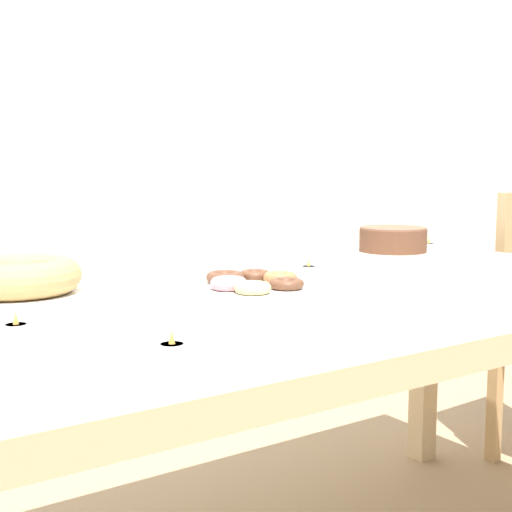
# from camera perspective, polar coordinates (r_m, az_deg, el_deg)

# --- Properties ---
(wall_back) EXTENTS (8.00, 0.10, 2.60)m
(wall_back) POSITION_cam_1_polar(r_m,az_deg,el_deg) (3.02, -15.14, 12.11)
(wall_back) COLOR white
(wall_back) RESTS_ON ground
(dining_table) EXTENTS (1.82, 0.94, 0.76)m
(dining_table) POSITION_cam_1_polar(r_m,az_deg,el_deg) (1.65, 4.07, -5.23)
(dining_table) COLOR silver
(dining_table) RESTS_ON ground
(cake_chocolate_round) EXTENTS (0.30, 0.30, 0.09)m
(cake_chocolate_round) POSITION_cam_1_polar(r_m,az_deg,el_deg) (2.20, 10.90, 1.02)
(cake_chocolate_round) COLOR white
(cake_chocolate_round) RESTS_ON dining_table
(cake_golden_bundt) EXTENTS (0.30, 0.30, 0.08)m
(cake_golden_bundt) POSITION_cam_1_polar(r_m,az_deg,el_deg) (1.53, -18.51, -1.82)
(cake_golden_bundt) COLOR white
(cake_golden_bundt) RESTS_ON dining_table
(pastry_platter) EXTENTS (0.33, 0.33, 0.04)m
(pastry_platter) POSITION_cam_1_polar(r_m,az_deg,el_deg) (1.53, -0.16, -2.42)
(pastry_platter) COLOR white
(pastry_platter) RESTS_ON dining_table
(plate_stack) EXTENTS (0.21, 0.21, 0.08)m
(plate_stack) POSITION_cam_1_polar(r_m,az_deg,el_deg) (1.90, -0.29, 0.24)
(plate_stack) COLOR white
(plate_stack) RESTS_ON dining_table
(tealight_right_edge) EXTENTS (0.04, 0.04, 0.04)m
(tealight_right_edge) POSITION_cam_1_polar(r_m,az_deg,el_deg) (2.43, 13.64, 0.85)
(tealight_right_edge) COLOR silver
(tealight_right_edge) RESTS_ON dining_table
(tealight_left_edge) EXTENTS (0.04, 0.04, 0.04)m
(tealight_left_edge) POSITION_cam_1_polar(r_m,az_deg,el_deg) (1.83, 4.23, -1.00)
(tealight_left_edge) COLOR silver
(tealight_left_edge) RESTS_ON dining_table
(tealight_centre) EXTENTS (0.04, 0.04, 0.04)m
(tealight_centre) POSITION_cam_1_polar(r_m,az_deg,el_deg) (1.22, -18.65, -5.46)
(tealight_centre) COLOR silver
(tealight_centre) RESTS_ON dining_table
(tealight_near_front) EXTENTS (0.04, 0.04, 0.04)m
(tealight_near_front) POSITION_cam_1_polar(r_m,az_deg,el_deg) (1.04, -6.75, -7.30)
(tealight_near_front) COLOR silver
(tealight_near_front) RESTS_ON dining_table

